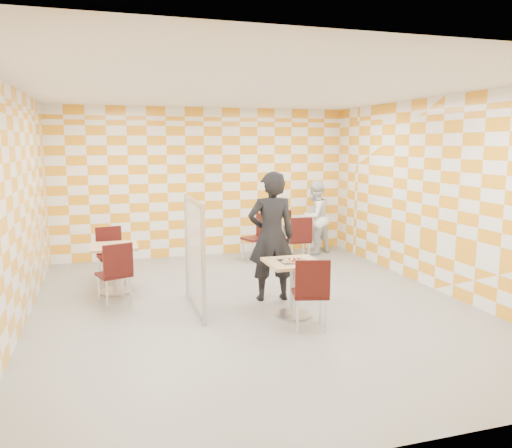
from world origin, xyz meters
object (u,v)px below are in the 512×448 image
Objects in this scene: chair_main_front at (311,289)px; soda_bottle at (290,215)px; main_table at (293,279)px; chair_second_side at (259,233)px; empty_table at (114,261)px; man_white at (315,218)px; chair_empty_far at (110,250)px; partition at (194,254)px; sport_bottle at (274,216)px; second_table at (285,233)px; man_dark at (271,237)px; chair_second_front at (299,237)px; chair_empty_near at (116,269)px.

soda_bottle reaches higher than chair_main_front.
chair_second_side is at bearing 81.00° from main_table.
empty_table is at bearing 133.52° from chair_main_front.
man_white is (4.06, 1.69, 0.25)m from empty_table.
chair_second_side is 1.00× the size of chair_empty_far.
empty_table is 0.81× the size of chair_main_front.
partition is 1.01× the size of man_white.
empty_table is 0.48× the size of partition.
sport_bottle reaches higher than chair_second_side.
chair_empty_far is 2.11m from partition.
man_white is at bearing 16.27° from second_table.
soda_bottle is (1.26, 2.60, -0.09)m from man_dark.
soda_bottle is at bearing 24.58° from empty_table.
man_dark reaches higher than main_table.
soda_bottle is (3.51, 0.95, 0.31)m from chair_empty_far.
chair_main_front is at bearing -102.58° from sport_bottle.
chair_main_front is 4.02× the size of soda_bottle.
chair_main_front is at bearing -52.47° from chair_empty_far.
partition reaches higher than man_white.
partition is (-2.35, -2.02, 0.25)m from chair_second_front.
man_dark is 9.47× the size of sport_bottle.
chair_second_front is 0.60× the size of partition.
soda_bottle reaches higher than chair_empty_near.
partition is at bearing -48.09° from empty_table.
sport_bottle is at bearing -20.28° from man_white.
sport_bottle is at bearing 52.94° from partition.
chair_empty_near is (-3.38, -1.58, 0.00)m from chair_second_front.
chair_second_side reaches higher than empty_table.
chair_empty_near is at bearing -143.29° from sport_bottle.
man_dark is at bearing -7.69° from chair_empty_near.
man_dark reaches higher than man_white.
chair_empty_near is (0.01, -0.72, 0.04)m from empty_table.
chair_empty_far is at bearing 121.45° from partition.
sport_bottle is at bearing 36.71° from chair_empty_near.
chair_empty_near is 4.72m from man_white.
empty_table is (-2.25, 1.78, 0.00)m from main_table.
sport_bottle is at bearing 172.45° from soda_bottle.
second_table is at bearing 14.14° from chair_empty_far.
chair_main_front is 4.11m from sport_bottle.
chair_empty_near is at bearing -155.00° from chair_second_front.
man_dark is at bearing -122.42° from chair_second_front.
man_dark is (1.16, 0.15, 0.16)m from partition.
man_dark is at bearing -114.30° from second_table.
sport_bottle is (3.20, 1.00, 0.29)m from chair_empty_far.
man_white is at bearing 14.52° from chair_empty_far.
chair_empty_near is at bearing -89.47° from empty_table.
main_table is at bearing -27.12° from partition.
main_table is 0.48× the size of partition.
empty_table is 3.10m from chair_second_side.
main_table is 3.75× the size of sport_bottle.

